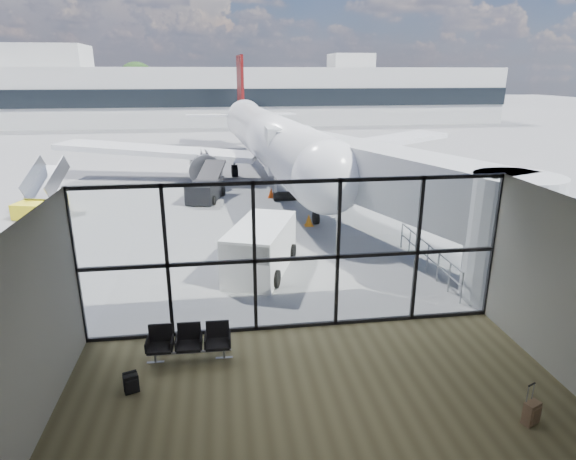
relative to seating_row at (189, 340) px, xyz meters
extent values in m
plane|color=slate|center=(3.05, 41.22, -0.54)|extent=(220.00, 220.00, 0.00)
cube|color=brown|center=(3.05, -2.78, -0.53)|extent=(12.00, 8.00, 0.01)
cube|color=silver|center=(3.05, -2.78, 3.96)|extent=(12.00, 8.00, 0.02)
cube|color=#B6B6B1|center=(-2.95, -2.78, 1.71)|extent=(0.02, 8.00, 4.50)
cube|color=white|center=(3.05, 1.22, 1.71)|extent=(12.00, 0.04, 4.50)
cube|color=black|center=(3.05, 1.22, -0.48)|extent=(12.00, 0.12, 0.10)
cube|color=black|center=(3.05, 1.22, 1.66)|extent=(12.00, 0.12, 0.10)
cube|color=black|center=(3.05, 1.22, 3.90)|extent=(12.00, 0.12, 0.10)
cube|color=black|center=(-2.95, 1.22, 1.71)|extent=(0.10, 0.12, 4.50)
cube|color=black|center=(-0.55, 1.22, 1.71)|extent=(0.10, 0.12, 4.50)
cube|color=black|center=(1.85, 1.22, 1.71)|extent=(0.10, 0.12, 4.50)
cube|color=black|center=(4.25, 1.22, 1.71)|extent=(0.10, 0.12, 4.50)
cube|color=black|center=(6.65, 1.22, 1.71)|extent=(0.10, 0.12, 4.50)
cube|color=black|center=(9.05, 1.22, 1.71)|extent=(0.10, 0.12, 4.50)
cylinder|color=#ACAFB1|center=(10.25, 2.22, 1.56)|extent=(2.80, 2.80, 4.20)
cube|color=#ACAFB1|center=(7.60, 9.22, 2.46)|extent=(7.45, 14.81, 2.40)
cube|color=#ACAFB1|center=(4.95, 16.22, 2.46)|extent=(2.60, 2.20, 2.60)
cylinder|color=gray|center=(4.15, 16.22, 0.36)|extent=(0.20, 0.20, 1.80)
cylinder|color=gray|center=(5.75, 16.22, 0.36)|extent=(0.20, 0.20, 1.80)
cylinder|color=black|center=(4.95, 16.22, -0.29)|extent=(1.80, 0.56, 0.56)
cylinder|color=gray|center=(8.65, 2.02, 0.01)|extent=(0.06, 0.06, 1.10)
cylinder|color=gray|center=(8.65, 2.92, 0.01)|extent=(0.06, 0.06, 1.10)
cylinder|color=gray|center=(8.65, 3.82, 0.01)|extent=(0.06, 0.06, 1.10)
cylinder|color=gray|center=(8.65, 4.72, 0.01)|extent=(0.06, 0.06, 1.10)
cylinder|color=gray|center=(8.65, 5.62, 0.01)|extent=(0.06, 0.06, 1.10)
cylinder|color=gray|center=(8.65, 6.52, 0.01)|extent=(0.06, 0.06, 1.10)
cylinder|color=gray|center=(8.65, 7.42, 0.01)|extent=(0.06, 0.06, 1.10)
cylinder|color=gray|center=(8.65, 4.72, 0.54)|extent=(0.06, 5.40, 0.06)
cylinder|color=gray|center=(8.65, 4.72, 0.06)|extent=(0.06, 5.40, 0.06)
cube|color=#ADADA9|center=(3.05, 63.22, 3.46)|extent=(80.00, 12.00, 8.00)
cube|color=black|center=(3.05, 57.12, 3.46)|extent=(80.00, 0.20, 2.40)
cube|color=#ADADA9|center=(-21.95, 63.22, 8.96)|extent=(10.00, 8.00, 3.00)
cube|color=#ADADA9|center=(21.05, 63.22, 8.46)|extent=(6.00, 6.00, 2.00)
cylinder|color=#382619|center=(-29.95, 73.22, 1.17)|extent=(0.50, 0.50, 3.42)
sphere|color=#1A3113|center=(-29.95, 73.22, 5.35)|extent=(6.27, 6.27, 6.27)
cylinder|color=#382619|center=(-23.95, 73.22, 0.81)|extent=(0.50, 0.50, 2.70)
sphere|color=#1A3113|center=(-23.95, 73.22, 4.11)|extent=(4.95, 4.95, 4.95)
cylinder|color=#382619|center=(-17.95, 73.22, 0.99)|extent=(0.50, 0.50, 3.06)
sphere|color=#1A3113|center=(-17.95, 73.22, 4.73)|extent=(5.61, 5.61, 5.61)
cylinder|color=#382619|center=(-11.95, 73.22, 1.17)|extent=(0.50, 0.50, 3.42)
sphere|color=#1A3113|center=(-11.95, 73.22, 5.35)|extent=(6.27, 6.27, 6.27)
cube|color=gray|center=(0.00, -0.12, -0.29)|extent=(2.19, 0.13, 0.04)
cube|color=black|center=(-0.75, -0.10, -0.10)|extent=(0.63, 0.59, 0.08)
cube|color=black|center=(-0.74, 0.18, 0.16)|extent=(0.62, 0.08, 0.55)
cube|color=black|center=(0.00, -0.12, -0.10)|extent=(0.63, 0.59, 0.08)
cube|color=black|center=(0.00, 0.16, 0.16)|extent=(0.62, 0.08, 0.55)
cube|color=black|center=(0.74, -0.14, -0.10)|extent=(0.63, 0.59, 0.08)
cube|color=black|center=(0.75, 0.14, 0.16)|extent=(0.62, 0.08, 0.55)
cylinder|color=gray|center=(-0.90, -0.10, -0.41)|extent=(0.06, 0.06, 0.25)
cylinder|color=gray|center=(0.89, -0.14, -0.41)|extent=(0.06, 0.06, 0.25)
cube|color=black|center=(-1.31, -1.27, -0.30)|extent=(0.39, 0.31, 0.46)
cube|color=black|center=(-1.26, -1.39, -0.30)|extent=(0.28, 0.15, 0.32)
cylinder|color=black|center=(-1.34, -1.17, -0.07)|extent=(0.33, 0.18, 0.08)
cube|color=brown|center=(7.41, -3.61, -0.26)|extent=(0.40, 0.33, 0.52)
cube|color=brown|center=(7.46, -3.71, -0.26)|extent=(0.28, 0.15, 0.39)
cylinder|color=gray|center=(7.29, -3.56, 0.19)|extent=(0.02, 0.02, 0.43)
cylinder|color=gray|center=(7.46, -3.48, 0.19)|extent=(0.02, 0.02, 0.43)
cube|color=black|center=(7.37, -3.52, 0.40)|extent=(0.22, 0.12, 0.02)
cylinder|color=black|center=(7.29, -3.56, -0.51)|extent=(0.05, 0.06, 0.06)
cylinder|color=black|center=(7.46, -3.48, -0.51)|extent=(0.05, 0.06, 0.06)
cylinder|color=silver|center=(4.64, 23.35, 2.26)|extent=(5.71, 28.17, 3.45)
sphere|color=silver|center=(5.78, 9.41, 2.26)|extent=(3.45, 3.45, 3.45)
cone|color=silver|center=(3.32, 39.63, 2.54)|extent=(3.89, 5.86, 3.45)
cube|color=black|center=(5.73, 9.96, 2.73)|extent=(2.14, 1.28, 0.47)
cube|color=silver|center=(-3.34, 23.64, 1.47)|extent=(14.35, 6.32, 1.10)
cylinder|color=black|center=(-0.12, 22.03, 0.54)|extent=(2.21, 3.32, 1.96)
cube|color=silver|center=(0.38, 38.92, 2.63)|extent=(5.30, 2.32, 0.17)
cube|color=silver|center=(12.47, 24.93, 1.47)|extent=(14.14, 8.32, 1.10)
cylinder|color=black|center=(9.55, 22.82, 0.54)|extent=(2.21, 3.32, 1.96)
cube|color=silver|center=(6.33, 39.40, 2.63)|extent=(5.40, 3.08, 0.17)
cube|color=#510B0B|center=(3.32, 39.63, 5.62)|extent=(0.57, 3.56, 5.60)
cylinder|color=gray|center=(5.63, 11.27, 0.12)|extent=(0.19, 0.19, 1.31)
cylinder|color=black|center=(5.63, 11.27, -0.21)|extent=(0.29, 0.67, 0.65)
cylinder|color=black|center=(2.00, 23.61, -0.12)|extent=(0.49, 0.93, 0.90)
cylinder|color=black|center=(7.21, 24.03, -0.12)|extent=(0.49, 0.93, 0.90)
cube|color=white|center=(2.39, 5.74, 0.38)|extent=(3.20, 4.61, 1.84)
cube|color=black|center=(1.85, 4.27, 0.89)|extent=(2.02, 1.64, 0.64)
cylinder|color=black|center=(1.05, 4.76, -0.21)|extent=(0.44, 0.68, 0.64)
cylinder|color=black|center=(2.77, 4.12, -0.21)|extent=(0.44, 0.68, 0.64)
cylinder|color=black|center=(2.01, 7.35, -0.21)|extent=(0.44, 0.68, 0.64)
cylinder|color=black|center=(3.73, 6.71, -0.21)|extent=(0.44, 0.68, 0.64)
cube|color=black|center=(0.05, 16.97, 0.06)|extent=(2.30, 3.55, 1.09)
cube|color=black|center=(0.38, 18.23, 0.88)|extent=(1.95, 2.96, 1.12)
cylinder|color=black|center=(-0.96, 16.11, -0.26)|extent=(0.35, 0.58, 0.54)
cylinder|color=black|center=(0.51, 15.72, -0.26)|extent=(0.35, 0.58, 0.54)
cylinder|color=black|center=(-0.41, 18.22, -0.26)|extent=(0.35, 0.58, 0.54)
cylinder|color=black|center=(1.06, 17.83, -0.26)|extent=(0.35, 0.58, 0.54)
cube|color=yellow|center=(-8.64, 15.04, -0.09)|extent=(2.25, 3.09, 0.79)
cube|color=gray|center=(-8.43, 15.81, 1.05)|extent=(1.92, 2.53, 1.47)
cylinder|color=black|center=(-9.66, 14.28, -0.32)|extent=(0.30, 0.47, 0.44)
cylinder|color=black|center=(-8.12, 13.88, -0.32)|extent=(0.30, 0.47, 0.44)
cylinder|color=black|center=(-9.15, 16.20, -0.32)|extent=(0.30, 0.47, 0.44)
cylinder|color=black|center=(-7.61, 15.80, -0.32)|extent=(0.30, 0.47, 0.44)
cube|color=#D6430B|center=(3.98, 16.99, -0.52)|extent=(0.42, 0.42, 0.03)
cone|color=#D6430B|center=(3.98, 16.99, -0.24)|extent=(0.40, 0.40, 0.60)
cube|color=orange|center=(5.23, 11.08, -0.52)|extent=(0.42, 0.42, 0.03)
cone|color=orange|center=(5.23, 11.08, -0.24)|extent=(0.40, 0.40, 0.60)
cube|color=#E95F0C|center=(7.35, 15.05, -0.52)|extent=(0.36, 0.36, 0.03)
cone|color=#E95F0C|center=(7.35, 15.05, -0.28)|extent=(0.35, 0.35, 0.52)
camera|label=1|loc=(1.03, -11.39, 6.70)|focal=30.00mm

